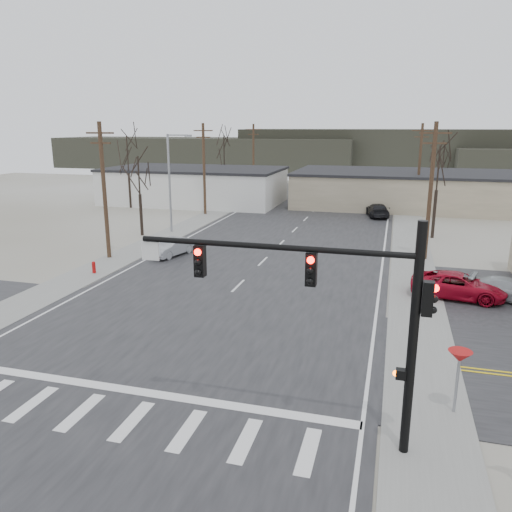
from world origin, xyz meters
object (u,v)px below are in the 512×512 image
Objects in this scene: fire_hydrant at (94,267)px; car_parked_silver at (510,290)px; sedan_crossing at (172,247)px; car_far_b at (324,184)px; car_far_a at (377,210)px; traffic_signal_mast at (347,302)px; car_parked_red at (458,286)px.

car_parked_silver reaches higher than fire_hydrant.
fire_hydrant is 0.22× the size of sedan_crossing.
car_far_b is at bearing 99.08° from sedan_crossing.
car_far_b is 0.82× the size of car_parked_silver.
car_far_a is 26.54m from car_far_b.
traffic_signal_mast reaches higher than sedan_crossing.
traffic_signal_mast is 1.71× the size of car_parked_red.
fire_hydrant is 6.59m from sedan_crossing.
car_far_a is at bearing 35.35° from car_parked_silver.
car_far_a is at bearing 71.54° from sedan_crossing.
car_parked_red is at bearing 3.26° from fire_hydrant.
car_parked_red reaches higher than sedan_crossing.
traffic_signal_mast reaches higher than car_parked_red.
sedan_crossing reaches higher than fire_hydrant.
sedan_crossing is 0.81× the size of car_far_a.
sedan_crossing is at bearing 86.00° from car_parked_red.
fire_hydrant is at bearing -102.57° from sedan_crossing.
car_parked_silver is (8.40, -25.90, -0.10)m from car_far_a.
car_far_a is at bearing 20.76° from car_parked_red.
car_far_a is at bearing -80.21° from car_far_b.
traffic_signal_mast reaches higher than car_far_a.
car_parked_silver is (2.80, 0.25, -0.10)m from car_parked_red.
car_parked_red is 2.81m from car_parked_silver.
car_parked_red is at bearing 90.49° from car_far_a.
car_parked_silver is at bearing -76.23° from car_parked_red.
car_parked_red is (5.60, -26.15, -0.01)m from car_far_a.
car_parked_silver is at bearing 3.46° from fire_hydrant.
fire_hydrant is 0.20× the size of car_parked_silver.
car_far_a reaches higher than car_parked_red.
car_far_b is at bearing -80.80° from car_far_a.
sedan_crossing is at bearing -107.18° from car_far_b.
car_far_a is 1.15× the size of car_parked_silver.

